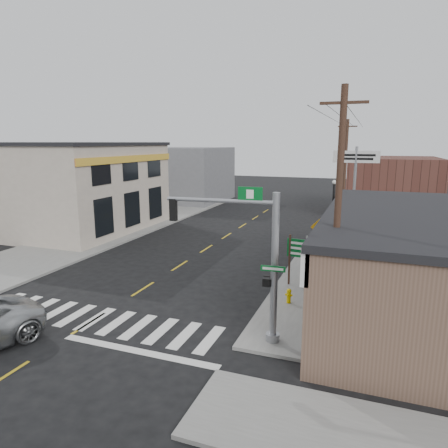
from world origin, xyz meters
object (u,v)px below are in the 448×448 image
(traffic_signal_pole, at_px, (256,250))
(guide_sign, at_px, (302,253))
(lamp_post, at_px, (334,215))
(utility_pole_near, at_px, (337,216))
(bare_tree, at_px, (367,228))
(dance_center_sign, at_px, (355,170))
(fire_hydrant, at_px, (289,295))
(utility_pole_far, at_px, (345,173))

(traffic_signal_pole, xyz_separation_m, guide_sign, (0.63, 5.89, -1.61))
(lamp_post, distance_m, utility_pole_near, 10.12)
(bare_tree, bearing_deg, dance_center_sign, 94.84)
(fire_hydrant, height_order, utility_pole_far, utility_pole_far)
(traffic_signal_pole, distance_m, guide_sign, 6.13)
(fire_hydrant, bearing_deg, lamp_post, 81.24)
(traffic_signal_pole, bearing_deg, fire_hydrant, 77.48)
(utility_pole_far, bearing_deg, utility_pole_near, -79.47)
(traffic_signal_pole, relative_size, utility_pole_far, 0.62)
(lamp_post, bearing_deg, utility_pole_near, -87.12)
(fire_hydrant, distance_m, lamp_post, 7.68)
(utility_pole_near, xyz_separation_m, utility_pole_far, (-1.09, 20.40, 0.00))
(guide_sign, bearing_deg, lamp_post, 85.11)
(guide_sign, distance_m, utility_pole_near, 6.11)
(traffic_signal_pole, distance_m, dance_center_sign, 16.87)
(bare_tree, distance_m, utility_pole_near, 3.56)
(lamp_post, bearing_deg, traffic_signal_pole, -101.07)
(guide_sign, relative_size, utility_pole_far, 0.29)
(fire_hydrant, xyz_separation_m, utility_pole_far, (0.96, 17.67, 4.10))
(bare_tree, height_order, utility_pole_far, utility_pole_far)
(guide_sign, xyz_separation_m, utility_pole_far, (0.84, 15.34, 2.82))
(traffic_signal_pole, xyz_separation_m, bare_tree, (3.50, 4.11, 0.23))
(fire_hydrant, relative_size, bare_tree, 0.15)
(lamp_post, height_order, utility_pole_far, utility_pole_far)
(dance_center_sign, distance_m, bare_tree, 12.63)
(lamp_post, bearing_deg, guide_sign, -104.04)
(guide_sign, xyz_separation_m, dance_center_sign, (1.82, 10.71, 3.36))
(bare_tree, bearing_deg, utility_pole_far, 96.79)
(bare_tree, bearing_deg, fire_hydrant, -169.54)
(traffic_signal_pole, distance_m, utility_pole_far, 21.31)
(traffic_signal_pole, relative_size, bare_tree, 1.23)
(fire_hydrant, height_order, lamp_post, lamp_post)
(utility_pole_far, bearing_deg, fire_hydrant, -85.63)
(dance_center_sign, bearing_deg, utility_pole_far, 101.89)
(fire_hydrant, height_order, utility_pole_near, utility_pole_near)
(dance_center_sign, height_order, utility_pole_far, utility_pole_far)
(lamp_post, bearing_deg, dance_center_sign, 79.46)
(traffic_signal_pole, height_order, utility_pole_far, utility_pole_far)
(guide_sign, height_order, utility_pole_far, utility_pole_far)
(bare_tree, bearing_deg, utility_pole_near, -106.08)
(lamp_post, xyz_separation_m, dance_center_sign, (0.82, 5.84, 2.22))
(lamp_post, relative_size, dance_center_sign, 0.72)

